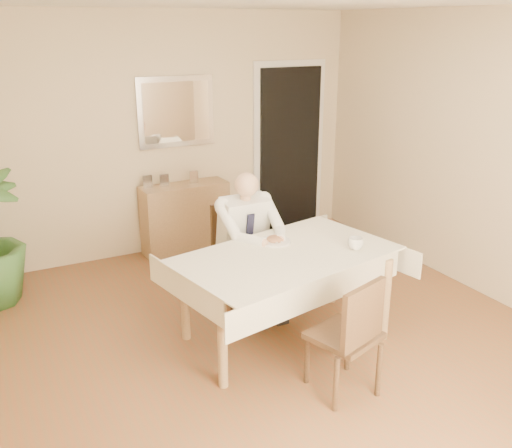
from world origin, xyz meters
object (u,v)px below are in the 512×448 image
chair_near (351,332)px  seated_man (252,237)px  sideboard (185,218)px  chair_far (238,246)px  coffee_mug (356,244)px  dining_table (286,263)px

chair_near → seated_man: size_ratio=0.71×
chair_near → sideboard: (-0.03, 3.06, -0.11)m
chair_far → chair_near: size_ratio=1.02×
seated_man → coffee_mug: (0.53, -0.77, 0.11)m
seated_man → coffee_mug: size_ratio=10.16×
chair_far → seated_man: 0.34m
dining_table → chair_near: (0.01, -0.86, -0.17)m
chair_far → chair_near: 1.74m
seated_man → sideboard: 1.63m
chair_near → coffee_mug: (0.52, 0.68, 0.31)m
dining_table → seated_man: seated_man is taller
chair_far → sideboard: size_ratio=0.93×
chair_near → coffee_mug: 0.91m
seated_man → sideboard: seated_man is taller
chair_near → seated_man: (-0.01, 1.45, 0.20)m
chair_near → sideboard: size_ratio=0.91×
chair_near → coffee_mug: chair_near is taller
seated_man → sideboard: size_ratio=1.29×
dining_table → sideboard: sideboard is taller
chair_far → chair_near: chair_far is taller
coffee_mug → seated_man: bearing=124.7°
chair_near → seated_man: bearing=72.9°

